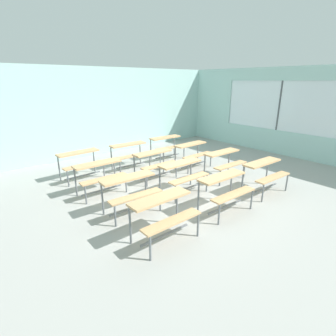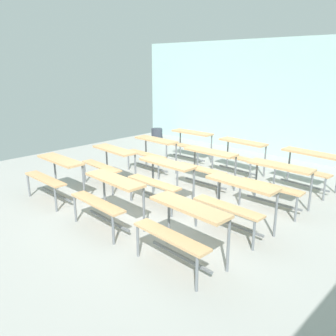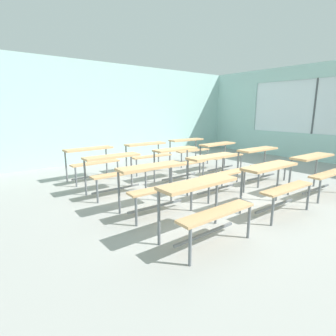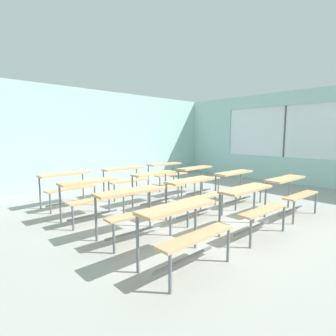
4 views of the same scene
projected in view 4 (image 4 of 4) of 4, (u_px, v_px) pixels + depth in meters
ground at (196, 217)px, 5.17m from camera, size 10.00×9.00×0.05m
wall_back at (89, 138)px, 8.25m from camera, size 10.00×0.12×3.00m
wall_right at (304, 140)px, 8.25m from camera, size 0.12×9.00×3.00m
desk_bench_r0c0 at (184, 222)px, 3.14m from camera, size 1.10×0.60×0.74m
desk_bench_r0c1 at (252, 200)px, 4.20m from camera, size 1.12×0.62×0.74m
desk_bench_r0c2 at (291, 187)px, 5.19m from camera, size 1.12×0.63×0.74m
desk_bench_r1c0 at (133, 202)px, 4.02m from camera, size 1.13×0.65×0.74m
desk_bench_r1c1 at (194, 189)px, 5.03m from camera, size 1.10×0.59×0.74m
desk_bench_r1c2 at (238, 180)px, 6.04m from camera, size 1.12×0.62×0.74m
desk_bench_r2c0 at (92, 191)px, 4.88m from camera, size 1.10×0.60×0.74m
desk_bench_r2c1 at (157, 181)px, 5.92m from camera, size 1.11×0.61×0.74m
desk_bench_r2c2 at (198, 174)px, 6.92m from camera, size 1.12×0.62×0.74m
desk_bench_r3c0 at (67, 182)px, 5.81m from camera, size 1.12×0.63×0.74m
desk_bench_r3c1 at (126, 175)px, 6.77m from camera, size 1.13×0.64×0.74m
desk_bench_r3c2 at (167, 170)px, 7.82m from camera, size 1.13×0.65×0.74m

